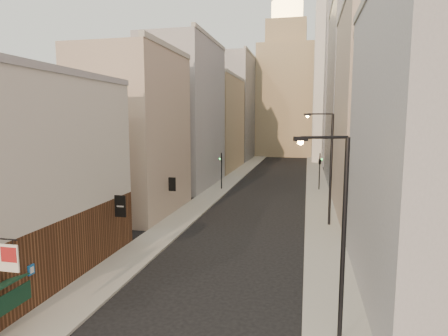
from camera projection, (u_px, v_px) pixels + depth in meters
sidewalk_left at (239, 173)px, 65.36m from camera, size 3.00×140.00×0.15m
sidewalk_right at (316, 176)px, 62.55m from camera, size 3.00×140.00×0.15m
near_building_left at (16, 181)px, 21.04m from camera, size 8.30×23.04×12.30m
left_bldg_beige at (134, 134)px, 37.46m from camera, size 8.00×12.00×16.00m
left_bldg_grey at (185, 115)px, 52.68m from camera, size 8.00×16.00×20.00m
left_bldg_tan at (215, 124)px, 70.29m from camera, size 8.00×18.00×17.00m
left_bldg_wingrid at (235, 108)px, 89.19m from camera, size 8.00×20.00×24.00m
right_bldg_beige at (383, 114)px, 35.88m from camera, size 8.00×16.00×20.00m
right_bldg_wingrid at (358, 95)px, 54.84m from camera, size 8.00×20.00×26.00m
highrise at (373, 42)px, 78.99m from camera, size 21.00×23.00×51.20m
clock_tower at (286, 88)px, 97.69m from camera, size 14.00×14.00×44.90m
white_tower at (333, 77)px, 81.64m from camera, size 8.00×8.00×41.50m
streetlamp_near at (339, 228)px, 15.29m from camera, size 2.21×0.97×8.82m
streetlamp_mid at (328, 162)px, 32.73m from camera, size 2.57×0.86×9.99m
traffic_light_left at (221, 163)px, 50.07m from camera, size 0.54×0.42×5.00m
traffic_light_right at (320, 162)px, 49.50m from camera, size 0.72×0.72×5.00m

